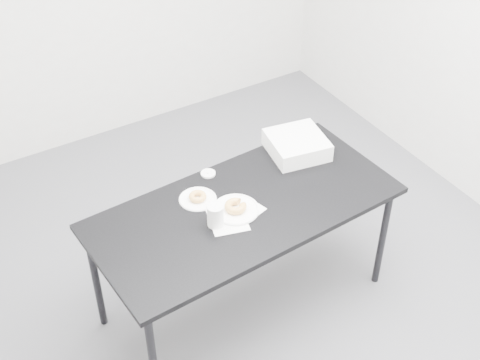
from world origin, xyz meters
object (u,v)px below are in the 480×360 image
donut_far (198,196)px  scorecard (227,218)px  table (244,214)px  donut_near (236,206)px  pen (228,205)px  plate_far (198,199)px  plate_near (236,209)px  coffee_cup (215,215)px  bakery_box (297,145)px

donut_far → scorecard: bearing=-74.2°
table → donut_near: size_ratio=14.43×
pen → donut_near: (0.02, -0.05, 0.02)m
scorecard → plate_far: plate_far is taller
table → plate_near: plate_near is taller
pen → coffee_cup: 0.17m
pen → donut_near: donut_near is taller
donut_near → table: bearing=6.9°
scorecard → coffee_cup: bearing=-157.0°
table → plate_near: size_ratio=6.78×
scorecard → pen: size_ratio=2.15×
pen → plate_far: bearing=103.5°
table → donut_far: (-0.19, 0.18, 0.08)m
pen → donut_near: size_ratio=0.94×
coffee_cup → pen: bearing=35.5°
plate_near → bakery_box: bearing=24.4°
donut_near → donut_far: donut_near is taller
table → bakery_box: bearing=22.7°
pen → donut_far: 0.18m
pen → plate_far: pen is taller
plate_far → donut_far: size_ratio=2.13×
donut_near → coffee_cup: bearing=-164.3°
donut_near → coffee_cup: (-0.15, -0.04, 0.04)m
coffee_cup → donut_far: bearing=86.3°
bakery_box → table: bearing=-143.8°
donut_far → table: bearing=-42.8°
plate_near → coffee_cup: 0.16m
plate_far → donut_far: bearing=0.0°
plate_near → plate_far: size_ratio=1.24×
table → donut_far: bearing=133.8°
donut_near → donut_far: bearing=125.5°
plate_near → donut_far: donut_far is taller
plate_near → plate_far: plate_near is taller
table → scorecard: (-0.13, -0.04, 0.06)m
pen → donut_near: 0.06m
scorecard → donut_near: donut_near is taller
donut_far → bakery_box: (0.72, 0.08, 0.03)m
plate_near → bakery_box: (0.59, 0.27, 0.05)m
pen → plate_far: 0.18m
plate_near → donut_near: donut_near is taller
scorecard → donut_near: bearing=39.3°
plate_near → donut_near: 0.02m
donut_far → donut_near: bearing=-54.5°
plate_near → scorecard: bearing=-156.2°
table → donut_near: 0.11m
bakery_box → donut_far: bearing=-163.6°
scorecard → plate_near: plate_near is taller
donut_near → bakery_box: 0.64m
plate_near → donut_far: (-0.13, 0.19, 0.02)m
plate_far → pen: bearing=-49.0°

